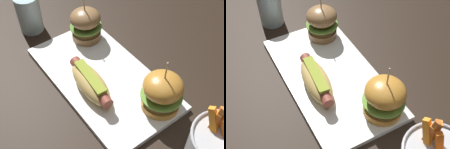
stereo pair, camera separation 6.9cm
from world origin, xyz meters
TOP-DOWN VIEW (x-y plane):
  - ground_plane at (0.00, 0.00)m, footprint 3.00×3.00m
  - platter_main at (0.00, 0.00)m, footprint 0.40×0.21m
  - hot_dog at (0.02, -0.05)m, footprint 0.16×0.07m
  - slider_left at (-0.15, 0.05)m, footprint 0.09×0.09m
  - slider_right at (0.15, 0.05)m, footprint 0.09×0.09m
  - water_glass at (-0.29, -0.05)m, footprint 0.07×0.07m

SIDE VIEW (x-z plane):
  - ground_plane at x=0.00m, z-range 0.00..0.00m
  - platter_main at x=0.00m, z-range 0.00..0.01m
  - hot_dog at x=0.02m, z-range 0.02..0.06m
  - water_glass at x=-0.29m, z-range 0.00..0.11m
  - slider_left at x=-0.15m, z-range -0.01..0.13m
  - slider_right at x=0.15m, z-range -0.01..0.13m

